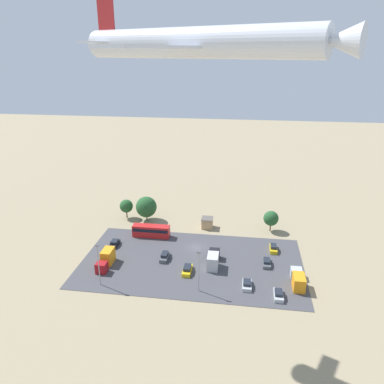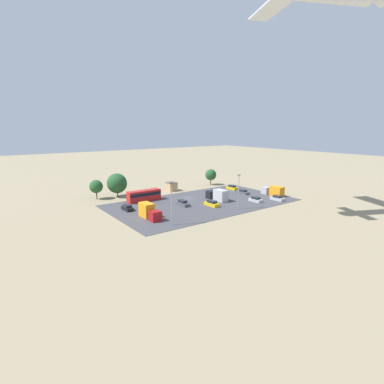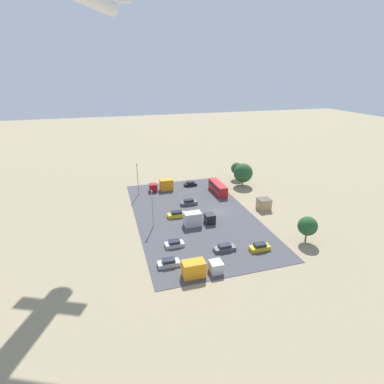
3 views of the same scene
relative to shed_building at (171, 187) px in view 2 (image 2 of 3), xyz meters
name	(u,v)px [view 2 (image 2 of 3)]	position (x,y,z in m)	size (l,w,h in m)	color
ground_plane	(188,198)	(1.72, 12.43, -1.51)	(400.00, 400.00, 0.00)	gray
parking_lot_surface	(203,203)	(1.72, 19.69, -1.47)	(53.39, 30.22, 0.08)	#424247
shed_building	(171,187)	(0.00, 0.00, 0.00)	(3.27, 3.53, 3.01)	tan
bus	(144,195)	(14.73, 7.89, 0.32)	(10.20, 2.64, 3.26)	red
parked_car_0	(212,204)	(2.05, 24.29, -0.77)	(1.89, 4.80, 1.59)	gold
parked_car_1	(243,192)	(-16.31, 18.31, -0.85)	(1.83, 4.62, 1.41)	#4C5156
parked_car_2	(256,200)	(-11.69, 28.17, -0.85)	(1.98, 4.13, 1.41)	#ADB2B7
parked_car_3	(277,198)	(-18.22, 30.87, -0.81)	(1.90, 4.33, 1.49)	#ADB2B7
parked_car_4	(232,188)	(-18.32, 11.12, -0.77)	(1.80, 4.38, 1.59)	gold
parked_car_5	(183,203)	(8.52, 19.14, -0.76)	(1.76, 4.78, 1.61)	#4C5156
parked_car_6	(127,208)	(23.06, 14.44, -0.81)	(1.89, 4.11, 1.51)	black
parked_truck_0	(149,212)	(21.73, 24.00, 0.16)	(2.45, 7.48, 3.48)	maroon
parked_truck_1	(218,195)	(-3.60, 20.35, 0.13)	(2.57, 7.76, 3.42)	black
parked_truck_2	(274,191)	(-22.69, 25.88, -0.01)	(2.45, 7.67, 3.11)	#ADB2B7
tree_near_shed	(211,175)	(-18.07, -0.43, 2.40)	(4.26, 4.26, 6.05)	brown
tree_apron_mid	(96,187)	(25.22, -3.18, 2.43)	(4.03, 4.03, 5.97)	brown
tree_apron_far	(117,183)	(18.75, -2.49, 2.83)	(6.29, 6.29, 7.50)	brown
light_pole_lot_centre	(172,202)	(20.22, 31.89, 3.90)	(0.90, 0.28, 9.79)	gray
light_pole_lot_edge	(239,190)	(-1.46, 31.03, 3.71)	(0.90, 0.28, 9.42)	gray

